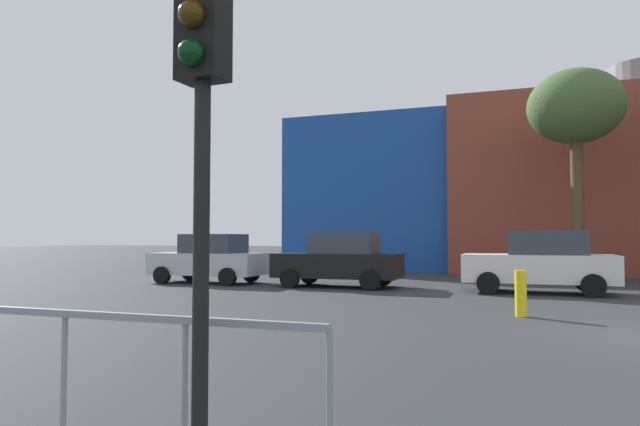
{
  "coord_description": "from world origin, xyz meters",
  "views": [
    {
      "loc": [
        -2.93,
        -10.65,
        1.64
      ],
      "look_at": [
        -9.56,
        8.21,
        2.56
      ],
      "focal_mm": 31.22,
      "sensor_mm": 36.0,
      "label": 1
    }
  ],
  "objects_px": {
    "parked_car_2": "(540,262)",
    "traffic_light_near_left": "(201,91)",
    "parked_car_1": "(339,260)",
    "parked_car_0": "(209,259)",
    "bollard_yellow_0": "(521,293)",
    "bare_tree_0": "(576,110)"
  },
  "relations": [
    {
      "from": "parked_car_2",
      "to": "bare_tree_0",
      "type": "distance_m",
      "value": 7.68
    },
    {
      "from": "parked_car_1",
      "to": "bare_tree_0",
      "type": "bearing_deg",
      "value": -147.52
    },
    {
      "from": "bare_tree_0",
      "to": "bollard_yellow_0",
      "type": "height_order",
      "value": "bare_tree_0"
    },
    {
      "from": "parked_car_2",
      "to": "bare_tree_0",
      "type": "xyz_separation_m",
      "value": [
        1.55,
        5.01,
        5.61
      ]
    },
    {
      "from": "parked_car_2",
      "to": "traffic_light_near_left",
      "type": "relative_size",
      "value": 1.17
    },
    {
      "from": "parked_car_0",
      "to": "parked_car_1",
      "type": "relative_size",
      "value": 0.98
    },
    {
      "from": "bare_tree_0",
      "to": "traffic_light_near_left",
      "type": "bearing_deg",
      "value": -102.71
    },
    {
      "from": "parked_car_0",
      "to": "parked_car_2",
      "type": "relative_size",
      "value": 0.96
    },
    {
      "from": "parked_car_0",
      "to": "bollard_yellow_0",
      "type": "distance_m",
      "value": 12.08
    },
    {
      "from": "parked_car_0",
      "to": "traffic_light_near_left",
      "type": "relative_size",
      "value": 1.12
    },
    {
      "from": "parked_car_1",
      "to": "parked_car_2",
      "type": "xyz_separation_m",
      "value": [
        6.32,
        -0.0,
        0.02
      ]
    },
    {
      "from": "parked_car_1",
      "to": "parked_car_2",
      "type": "bearing_deg",
      "value": 180.0
    },
    {
      "from": "parked_car_0",
      "to": "parked_car_1",
      "type": "xyz_separation_m",
      "value": [
        5.02,
        0.0,
        0.02
      ]
    },
    {
      "from": "bare_tree_0",
      "to": "bollard_yellow_0",
      "type": "relative_size",
      "value": 8.34
    },
    {
      "from": "parked_car_1",
      "to": "bollard_yellow_0",
      "type": "height_order",
      "value": "parked_car_1"
    },
    {
      "from": "parked_car_0",
      "to": "bare_tree_0",
      "type": "bearing_deg",
      "value": -158.76
    },
    {
      "from": "parked_car_1",
      "to": "traffic_light_near_left",
      "type": "relative_size",
      "value": 1.15
    },
    {
      "from": "traffic_light_near_left",
      "to": "bare_tree_0",
      "type": "relative_size",
      "value": 0.46
    },
    {
      "from": "parked_car_2",
      "to": "bollard_yellow_0",
      "type": "distance_m",
      "value": 5.57
    },
    {
      "from": "parked_car_0",
      "to": "bare_tree_0",
      "type": "relative_size",
      "value": 0.51
    },
    {
      "from": "parked_car_1",
      "to": "bare_tree_0",
      "type": "xyz_separation_m",
      "value": [
        7.87,
        5.01,
        5.63
      ]
    },
    {
      "from": "bollard_yellow_0",
      "to": "traffic_light_near_left",
      "type": "bearing_deg",
      "value": -104.06
    }
  ]
}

